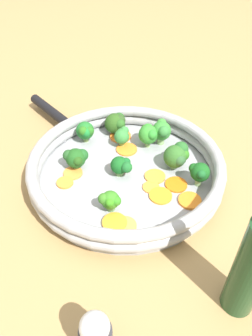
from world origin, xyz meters
TOP-DOWN VIEW (x-y plane):
  - ground_plane at (0.00, 0.00)m, footprint 4.00×4.00m
  - skillet at (0.00, 0.00)m, footprint 0.35×0.35m
  - skillet_rim_wall at (0.00, 0.00)m, footprint 0.37×0.37m
  - skillet_handle at (0.15, -0.22)m, footprint 0.12×0.16m
  - skillet_rivet_left at (0.06, -0.15)m, footprint 0.01×0.01m
  - skillet_rivet_right at (0.12, -0.11)m, footprint 0.01×0.01m
  - carrot_slice_0 at (-0.04, 0.04)m, footprint 0.03×0.03m
  - carrot_slice_1 at (0.01, 0.13)m, footprint 0.05×0.05m
  - carrot_slice_2 at (0.12, 0.02)m, footprint 0.03×0.03m
  - carrot_slice_3 at (-0.05, 0.01)m, footprint 0.05×0.05m
  - carrot_slice_4 at (-0.09, 0.04)m, footprint 0.04×0.04m
  - carrot_slice_5 at (-0.06, 0.07)m, footprint 0.05×0.05m
  - carrot_slice_6 at (-0.10, 0.08)m, footprint 0.06×0.06m
  - carrot_slice_7 at (-0.01, -0.07)m, footprint 0.06×0.06m
  - carrot_slice_8 at (0.03, 0.12)m, footprint 0.05×0.05m
  - carrot_slice_9 at (0.01, -0.02)m, footprint 0.05×0.05m
  - carrot_slice_10 at (-0.00, -0.12)m, footprint 0.05×0.05m
  - carrot_slice_11 at (0.10, -0.01)m, footprint 0.04×0.04m
  - broccoli_floret_0 at (0.01, 0.01)m, footprint 0.04×0.04m
  - broccoli_floret_1 at (0.08, -0.11)m, footprint 0.04×0.04m
  - broccoli_floret_2 at (0.09, -0.03)m, footprint 0.05×0.04m
  - broccoli_floret_3 at (-0.06, -0.08)m, footprint 0.04×0.05m
  - broccoli_floret_4 at (-0.10, -0.01)m, footprint 0.05×0.05m
  - broccoli_floret_5 at (-0.13, 0.04)m, footprint 0.04×0.04m
  - broccoli_floret_6 at (-0.08, -0.09)m, footprint 0.04×0.05m
  - broccoli_floret_7 at (0.01, -0.14)m, footprint 0.05×0.05m
  - broccoli_floret_8 at (0.04, 0.09)m, footprint 0.04×0.03m
  - broccoli_floret_9 at (-0.00, -0.09)m, footprint 0.03×0.04m
  - oil_bottle at (-0.13, 0.26)m, footprint 0.04×0.04m

SIDE VIEW (x-z plane):
  - ground_plane at x=0.00m, z-range 0.00..0.00m
  - skillet at x=0.00m, z-range 0.00..0.02m
  - carrot_slice_0 at x=-0.04m, z-range 0.02..0.02m
  - carrot_slice_4 at x=-0.09m, z-range 0.02..0.02m
  - carrot_slice_7 at x=-0.01m, z-range 0.02..0.02m
  - carrot_slice_1 at x=0.01m, z-range 0.02..0.02m
  - carrot_slice_3 at x=-0.05m, z-range 0.02..0.02m
  - carrot_slice_5 at x=-0.06m, z-range 0.02..0.02m
  - carrot_slice_11 at x=0.10m, z-range 0.02..0.02m
  - carrot_slice_2 at x=0.12m, z-range 0.02..0.02m
  - carrot_slice_10 at x=0.00m, z-range 0.02..0.02m
  - carrot_slice_6 at x=-0.10m, z-range 0.02..0.02m
  - carrot_slice_8 at x=0.03m, z-range 0.02..0.02m
  - carrot_slice_9 at x=0.01m, z-range 0.02..0.02m
  - skillet_rivet_left at x=0.06m, z-range 0.02..0.02m
  - skillet_rivet_right at x=0.12m, z-range 0.02..0.02m
  - skillet_handle at x=0.15m, z-range 0.02..0.04m
  - skillet_rim_wall at x=0.00m, z-range 0.02..0.06m
  - broccoli_floret_8 at x=0.04m, z-range 0.02..0.06m
  - broccoli_floret_0 at x=0.01m, z-range 0.02..0.06m
  - broccoli_floret_9 at x=0.00m, z-range 0.02..0.06m
  - broccoli_floret_2 at x=0.09m, z-range 0.02..0.06m
  - broccoli_floret_7 at x=0.01m, z-range 0.02..0.07m
  - broccoli_floret_1 at x=0.08m, z-range 0.02..0.07m
  - broccoli_floret_4 at x=-0.10m, z-range 0.02..0.07m
  - broccoli_floret_5 at x=-0.13m, z-range 0.02..0.07m
  - broccoli_floret_3 at x=-0.06m, z-range 0.02..0.07m
  - broccoli_floret_6 at x=-0.08m, z-range 0.02..0.08m
  - oil_bottle at x=-0.13m, z-range -0.02..0.20m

